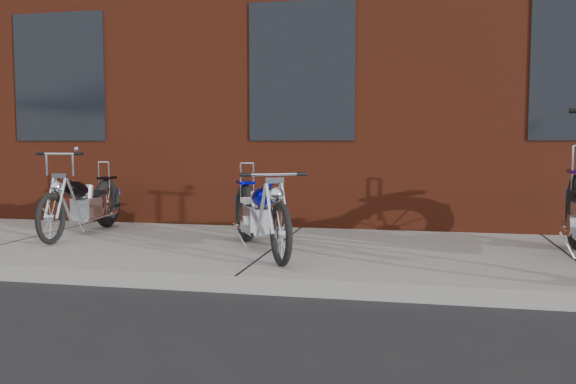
# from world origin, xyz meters

# --- Properties ---
(ground) EXTENTS (120.00, 120.00, 0.00)m
(ground) POSITION_xyz_m (0.00, 0.00, 0.00)
(ground) COLOR black
(ground) RESTS_ON ground
(sidewalk) EXTENTS (22.00, 3.00, 0.15)m
(sidewalk) POSITION_xyz_m (0.00, 1.50, 0.07)
(sidewalk) COLOR gray
(sidewalk) RESTS_ON ground
(building_brick) EXTENTS (22.00, 10.00, 8.00)m
(building_brick) POSITION_xyz_m (0.00, 8.00, 4.00)
(building_brick) COLOR #5F2111
(building_brick) RESTS_ON ground
(chopper_blue) EXTENTS (1.08, 1.86, 0.90)m
(chopper_blue) POSITION_xyz_m (-0.09, 1.17, 0.52)
(chopper_blue) COLOR black
(chopper_blue) RESTS_ON sidewalk
(chopper_third) EXTENTS (0.49, 2.01, 1.02)m
(chopper_third) POSITION_xyz_m (-2.51, 1.87, 0.51)
(chopper_third) COLOR black
(chopper_third) RESTS_ON sidewalk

